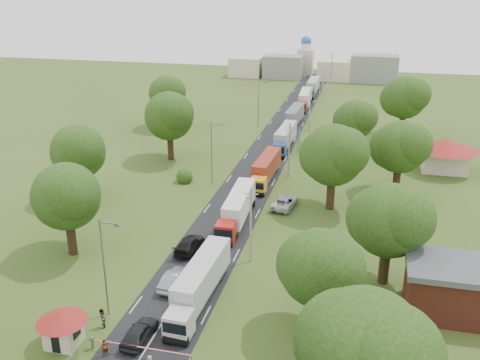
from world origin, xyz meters
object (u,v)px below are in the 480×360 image
(info_sign, at_px, (299,136))
(car_lane_front, at_px, (139,332))
(boom_barrier, at_px, (126,346))
(guard_booth, at_px, (62,323))
(pedestrian_near, at_px, (105,348))
(truck_0, at_px, (199,283))
(car_lane_mid, at_px, (175,279))

(info_sign, bearing_deg, car_lane_front, -96.11)
(info_sign, bearing_deg, boom_barrier, -96.24)
(boom_barrier, bearing_deg, info_sign, 83.76)
(car_lane_front, bearing_deg, info_sign, -93.42)
(guard_booth, distance_m, car_lane_front, 6.66)
(car_lane_front, relative_size, pedestrian_near, 3.05)
(truck_0, distance_m, car_lane_mid, 4.05)
(guard_booth, height_order, pedestrian_near, guard_booth)
(car_lane_front, bearing_deg, pedestrian_near, 55.78)
(boom_barrier, distance_m, car_lane_front, 2.07)
(boom_barrier, distance_m, pedestrian_near, 1.73)
(info_sign, bearing_deg, truck_0, -93.24)
(boom_barrier, xyz_separation_m, truck_0, (3.68, 9.14, 1.17))
(car_lane_front, xyz_separation_m, pedestrian_near, (-1.98, -2.63, -0.03))
(car_lane_front, distance_m, car_lane_mid, 9.07)
(truck_0, bearing_deg, car_lane_front, -115.06)
(pedestrian_near, bearing_deg, info_sign, 38.27)
(car_lane_front, bearing_deg, boom_barrier, 82.73)
(guard_booth, bearing_deg, pedestrian_near, -8.04)
(info_sign, distance_m, car_lane_front, 58.34)
(info_sign, bearing_deg, guard_booth, -101.68)
(info_sign, height_order, pedestrian_near, info_sign)
(pedestrian_near, bearing_deg, car_lane_front, 9.06)
(car_lane_mid, bearing_deg, pedestrian_near, 84.71)
(car_lane_mid, bearing_deg, info_sign, -92.92)
(truck_0, relative_size, car_lane_front, 2.92)
(guard_booth, bearing_deg, car_lane_front, 18.19)
(boom_barrier, xyz_separation_m, car_lane_front, (0.36, 2.04, -0.07))
(pedestrian_near, bearing_deg, truck_0, 17.41)
(guard_booth, distance_m, pedestrian_near, 4.48)
(truck_0, height_order, pedestrian_near, truck_0)
(info_sign, height_order, car_lane_mid, info_sign)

